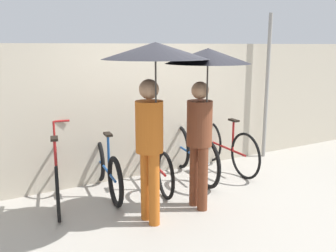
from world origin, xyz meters
name	(u,v)px	position (x,y,z in m)	size (l,w,h in m)	color
ground_plane	(198,216)	(0.00, 0.00, 0.00)	(30.00, 30.00, 0.00)	#9E998E
back_wall	(137,111)	(0.00, 1.76, 1.05)	(10.85, 0.12, 2.10)	#B2A893
parked_bicycle_0	(57,178)	(-1.42, 1.23, 0.36)	(0.52, 1.65, 1.04)	black
parked_bicycle_1	(106,169)	(-0.71, 1.31, 0.35)	(0.44, 1.71, 0.97)	black
parked_bicycle_2	(153,163)	(0.00, 1.22, 0.35)	(0.48, 1.71, 1.00)	black
parked_bicycle_3	(193,154)	(0.71, 1.24, 0.39)	(0.44, 1.75, 1.07)	black
parked_bicycle_4	(226,147)	(1.43, 1.30, 0.39)	(0.44, 1.79, 1.11)	black
pedestrian_leading	(154,79)	(-0.57, 0.07, 1.72)	(1.16, 1.16, 2.11)	#B25619
pedestrian_center	(205,85)	(0.15, 0.13, 1.61)	(1.02, 1.02, 2.04)	brown
awning_pole	(267,87)	(2.52, 1.54, 1.32)	(0.07, 0.07, 2.64)	gray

